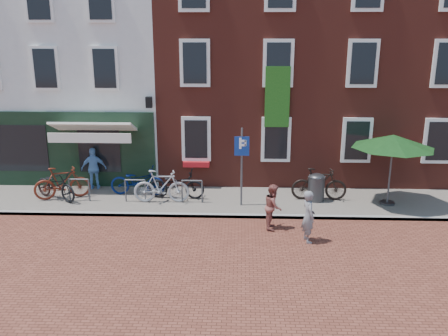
{
  "coord_description": "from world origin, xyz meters",
  "views": [
    {
      "loc": [
        2.22,
        -14.37,
        5.78
      ],
      "look_at": [
        1.65,
        0.47,
        1.57
      ],
      "focal_mm": 37.79,
      "sensor_mm": 36.0,
      "label": 1
    }
  ],
  "objects_px": {
    "litter_bin": "(316,186)",
    "cafe_person": "(94,168)",
    "woman": "(308,216)",
    "bicycle_2": "(138,181)",
    "bicycle_5": "(319,184)",
    "boy": "(273,206)",
    "parking_sign": "(242,157)",
    "bicycle_4": "(176,184)",
    "bicycle_0": "(56,185)",
    "bicycle_3": "(161,186)",
    "bicycle_1": "(62,183)",
    "parasol": "(393,139)"
  },
  "relations": [
    {
      "from": "cafe_person",
      "to": "bicycle_4",
      "type": "relative_size",
      "value": 0.79
    },
    {
      "from": "woman",
      "to": "bicycle_2",
      "type": "height_order",
      "value": "woman"
    },
    {
      "from": "woman",
      "to": "cafe_person",
      "type": "relative_size",
      "value": 0.97
    },
    {
      "from": "litter_bin",
      "to": "bicycle_0",
      "type": "bearing_deg",
      "value": -178.67
    },
    {
      "from": "parking_sign",
      "to": "bicycle_0",
      "type": "relative_size",
      "value": 1.35
    },
    {
      "from": "cafe_person",
      "to": "bicycle_5",
      "type": "relative_size",
      "value": 0.82
    },
    {
      "from": "parking_sign",
      "to": "bicycle_5",
      "type": "distance_m",
      "value": 3.05
    },
    {
      "from": "woman",
      "to": "parking_sign",
      "type": "bearing_deg",
      "value": 22.65
    },
    {
      "from": "bicycle_3",
      "to": "boy",
      "type": "bearing_deg",
      "value": -118.63
    },
    {
      "from": "litter_bin",
      "to": "boy",
      "type": "distance_m",
      "value": 2.84
    },
    {
      "from": "boy",
      "to": "litter_bin",
      "type": "bearing_deg",
      "value": -29.29
    },
    {
      "from": "parking_sign",
      "to": "woman",
      "type": "xyz_separation_m",
      "value": [
        1.93,
        -2.67,
        -1.05
      ]
    },
    {
      "from": "bicycle_2",
      "to": "bicycle_3",
      "type": "bearing_deg",
      "value": -126.85
    },
    {
      "from": "bicycle_0",
      "to": "bicycle_4",
      "type": "bearing_deg",
      "value": -55.1
    },
    {
      "from": "litter_bin",
      "to": "woman",
      "type": "height_order",
      "value": "woman"
    },
    {
      "from": "parasol",
      "to": "bicycle_3",
      "type": "distance_m",
      "value": 8.07
    },
    {
      "from": "parking_sign",
      "to": "boy",
      "type": "bearing_deg",
      "value": -60.27
    },
    {
      "from": "parking_sign",
      "to": "woman",
      "type": "bearing_deg",
      "value": -54.19
    },
    {
      "from": "boy",
      "to": "bicycle_0",
      "type": "relative_size",
      "value": 0.7
    },
    {
      "from": "bicycle_3",
      "to": "bicycle_4",
      "type": "xyz_separation_m",
      "value": [
        0.47,
        0.45,
        -0.06
      ]
    },
    {
      "from": "litter_bin",
      "to": "boy",
      "type": "xyz_separation_m",
      "value": [
        -1.67,
        -2.3,
        0.06
      ]
    },
    {
      "from": "bicycle_1",
      "to": "bicycle_2",
      "type": "bearing_deg",
      "value": -98.44
    },
    {
      "from": "parking_sign",
      "to": "bicycle_1",
      "type": "distance_m",
      "value": 6.53
    },
    {
      "from": "bicycle_4",
      "to": "bicycle_5",
      "type": "bearing_deg",
      "value": -86.56
    },
    {
      "from": "litter_bin",
      "to": "boy",
      "type": "bearing_deg",
      "value": -125.89
    },
    {
      "from": "woman",
      "to": "bicycle_0",
      "type": "height_order",
      "value": "woman"
    },
    {
      "from": "woman",
      "to": "bicycle_0",
      "type": "distance_m",
      "value": 9.07
    },
    {
      "from": "bicycle_5",
      "to": "bicycle_4",
      "type": "bearing_deg",
      "value": 91.51
    },
    {
      "from": "parasol",
      "to": "woman",
      "type": "relative_size",
      "value": 1.8
    },
    {
      "from": "cafe_person",
      "to": "bicycle_4",
      "type": "xyz_separation_m",
      "value": [
        3.27,
        -0.98,
        -0.27
      ]
    },
    {
      "from": "cafe_person",
      "to": "bicycle_0",
      "type": "xyz_separation_m",
      "value": [
        -1.02,
        -1.25,
        -0.27
      ]
    },
    {
      "from": "cafe_person",
      "to": "boy",
      "type": "bearing_deg",
      "value": 144.83
    },
    {
      "from": "bicycle_5",
      "to": "woman",
      "type": "bearing_deg",
      "value": 167.42
    },
    {
      "from": "bicycle_2",
      "to": "bicycle_3",
      "type": "height_order",
      "value": "bicycle_3"
    },
    {
      "from": "litter_bin",
      "to": "cafe_person",
      "type": "bearing_deg",
      "value": 172.86
    },
    {
      "from": "boy",
      "to": "bicycle_1",
      "type": "xyz_separation_m",
      "value": [
        -7.39,
        2.17,
        -0.02
      ]
    },
    {
      "from": "parking_sign",
      "to": "litter_bin",
      "type": "bearing_deg",
      "value": 12.35
    },
    {
      "from": "cafe_person",
      "to": "bicycle_5",
      "type": "height_order",
      "value": "cafe_person"
    },
    {
      "from": "bicycle_0",
      "to": "bicycle_4",
      "type": "xyz_separation_m",
      "value": [
        4.29,
        0.27,
        0.0
      ]
    },
    {
      "from": "woman",
      "to": "bicycle_5",
      "type": "relative_size",
      "value": 0.79
    },
    {
      "from": "bicycle_1",
      "to": "bicycle_3",
      "type": "height_order",
      "value": "same"
    },
    {
      "from": "boy",
      "to": "bicycle_1",
      "type": "bearing_deg",
      "value": 80.27
    },
    {
      "from": "litter_bin",
      "to": "woman",
      "type": "relative_size",
      "value": 0.69
    },
    {
      "from": "parasol",
      "to": "boy",
      "type": "distance_m",
      "value": 4.89
    },
    {
      "from": "woman",
      "to": "bicycle_5",
      "type": "distance_m",
      "value": 3.42
    },
    {
      "from": "parking_sign",
      "to": "bicycle_3",
      "type": "xyz_separation_m",
      "value": [
        -2.8,
        0.19,
        -1.14
      ]
    },
    {
      "from": "woman",
      "to": "bicycle_2",
      "type": "distance_m",
      "value": 6.79
    },
    {
      "from": "litter_bin",
      "to": "bicycle_0",
      "type": "relative_size",
      "value": 0.53
    },
    {
      "from": "bicycle_3",
      "to": "parking_sign",
      "type": "bearing_deg",
      "value": -95.66
    },
    {
      "from": "cafe_person",
      "to": "bicycle_3",
      "type": "relative_size",
      "value": 0.82
    }
  ]
}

